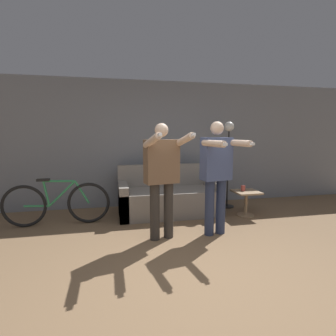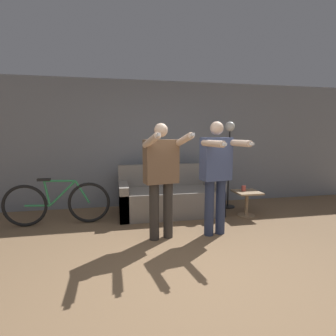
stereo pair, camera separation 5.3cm
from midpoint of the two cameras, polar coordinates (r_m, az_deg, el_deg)
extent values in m
plane|color=#846647|center=(2.99, 6.60, -22.96)|extent=(16.00, 16.00, 0.00)
cube|color=gray|center=(5.56, -3.40, 5.22)|extent=(10.00, 0.05, 2.60)
cube|color=gray|center=(5.01, -0.04, -7.28)|extent=(1.88, 0.91, 0.48)
cube|color=gray|center=(5.29, -0.92, -1.47)|extent=(1.88, 0.14, 0.43)
cube|color=gray|center=(4.89, -10.04, -6.91)|extent=(0.16, 0.91, 0.62)
cube|color=gray|center=(5.24, 9.27, -5.94)|extent=(0.16, 0.91, 0.62)
cylinder|color=#38332D|center=(3.79, -3.30, -9.50)|extent=(0.14, 0.14, 0.82)
cylinder|color=#38332D|center=(3.86, -0.29, -9.16)|extent=(0.14, 0.14, 0.82)
cube|color=brown|center=(3.68, -1.82, 1.42)|extent=(0.51, 0.30, 0.61)
sphere|color=beige|center=(3.66, -1.85, 8.25)|extent=(0.19, 0.19, 0.19)
cylinder|color=beige|center=(3.36, -3.95, 5.97)|extent=(0.18, 0.51, 0.22)
cube|color=white|center=(3.13, -2.50, 7.09)|extent=(0.06, 0.13, 0.07)
cylinder|color=beige|center=(3.53, 3.00, 6.04)|extent=(0.18, 0.51, 0.22)
cube|color=white|center=(3.31, 4.85, 7.08)|extent=(0.06, 0.13, 0.07)
cylinder|color=#2D3856|center=(3.99, 8.63, -8.56)|extent=(0.14, 0.14, 0.83)
cylinder|color=#2D3856|center=(4.09, 11.03, -8.22)|extent=(0.14, 0.14, 0.83)
cube|color=#475684|center=(3.91, 10.08, 1.97)|extent=(0.46, 0.29, 0.63)
sphere|color=beige|center=(3.89, 10.23, 8.52)|extent=(0.20, 0.20, 0.20)
cylinder|color=beige|center=(3.57, 9.44, 5.29)|extent=(0.17, 0.51, 0.09)
cube|color=white|center=(3.36, 11.64, 5.09)|extent=(0.06, 0.12, 0.04)
cylinder|color=beige|center=(3.80, 14.81, 5.27)|extent=(0.17, 0.51, 0.09)
cube|color=white|center=(3.60, 17.17, 5.06)|extent=(0.06, 0.12, 0.04)
ellipsoid|color=tan|center=(5.26, -0.43, 1.66)|extent=(0.40, 0.14, 0.15)
sphere|color=tan|center=(5.29, 1.36, 2.25)|extent=(0.11, 0.11, 0.11)
ellipsoid|color=tan|center=(5.25, -2.70, 1.08)|extent=(0.22, 0.04, 0.04)
cone|color=tan|center=(5.27, 1.21, 2.66)|extent=(0.03, 0.03, 0.03)
cone|color=tan|center=(5.30, 1.12, 2.69)|extent=(0.03, 0.03, 0.03)
cylinder|color=black|center=(5.66, 12.41, -8.13)|extent=(0.29, 0.29, 0.02)
cylinder|color=black|center=(5.51, 12.64, -0.17)|extent=(0.03, 0.03, 1.60)
sphere|color=white|center=(5.46, 12.89, 8.80)|extent=(0.19, 0.19, 0.19)
cylinder|color=#A38460|center=(5.17, 16.23, -9.79)|extent=(0.32, 0.32, 0.02)
cylinder|color=#A38460|center=(5.11, 16.31, -7.55)|extent=(0.06, 0.06, 0.43)
cube|color=#A38460|center=(5.06, 16.41, -5.02)|extent=(0.45, 0.45, 0.03)
cylinder|color=#B7473D|center=(5.06, 15.74, -4.24)|extent=(0.08, 0.08, 0.10)
torus|color=black|center=(4.69, -17.16, -7.26)|extent=(0.70, 0.05, 0.70)
torus|color=black|center=(4.89, -29.14, -7.29)|extent=(0.70, 0.05, 0.70)
cylinder|color=#338E56|center=(4.71, -22.34, -5.15)|extent=(0.44, 0.04, 0.43)
cylinder|color=#338E56|center=(4.76, -25.25, -5.08)|extent=(0.11, 0.04, 0.42)
cylinder|color=#338E56|center=(4.67, -22.89, -2.65)|extent=(0.49, 0.04, 0.05)
cylinder|color=#338E56|center=(4.84, -26.95, -7.41)|extent=(0.39, 0.04, 0.05)
cylinder|color=#338E56|center=(4.66, -18.54, -4.99)|extent=(0.24, 0.04, 0.40)
cube|color=black|center=(4.72, -25.82, -2.36)|extent=(0.20, 0.07, 0.04)
camera|label=1|loc=(0.03, -90.35, -0.05)|focal=28.00mm
camera|label=2|loc=(0.03, 89.65, 0.05)|focal=28.00mm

